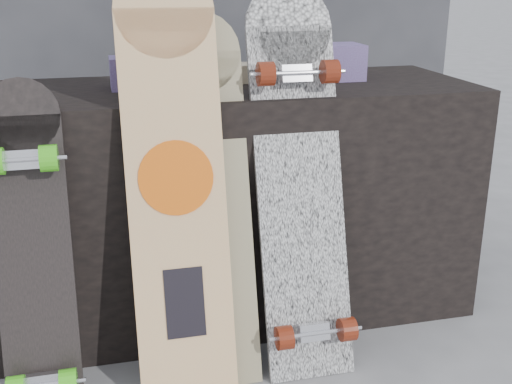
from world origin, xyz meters
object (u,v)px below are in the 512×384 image
object	(u,v)px
longboard_cascadia	(300,174)
skateboard_dark	(32,249)
vendor_table	(234,200)
longboard_geisha	(175,171)
longboard_celtic	(209,189)

from	to	relation	value
longboard_cascadia	skateboard_dark	bearing A→B (deg)	-174.11
vendor_table	longboard_geisha	bearing A→B (deg)	-122.99
longboard_geisha	longboard_celtic	world-z (taller)	longboard_geisha
vendor_table	longboard_geisha	size ratio (longest dim) A/B	1.34
vendor_table	longboard_cascadia	size ratio (longest dim) A/B	1.41
longboard_celtic	longboard_cascadia	bearing A→B (deg)	-1.23
skateboard_dark	longboard_celtic	bearing A→B (deg)	9.73
longboard_geisha	longboard_cascadia	bearing A→B (deg)	5.12
longboard_cascadia	longboard_celtic	bearing A→B (deg)	178.77
longboard_cascadia	skateboard_dark	distance (m)	0.78
skateboard_dark	vendor_table	bearing A→B (deg)	33.38
longboard_celtic	skateboard_dark	xyz separation A→B (m)	(-0.49, -0.08, -0.10)
longboard_celtic	longboard_cascadia	distance (m)	0.27
longboard_celtic	skateboard_dark	bearing A→B (deg)	-170.27
vendor_table	longboard_geisha	world-z (taller)	longboard_geisha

